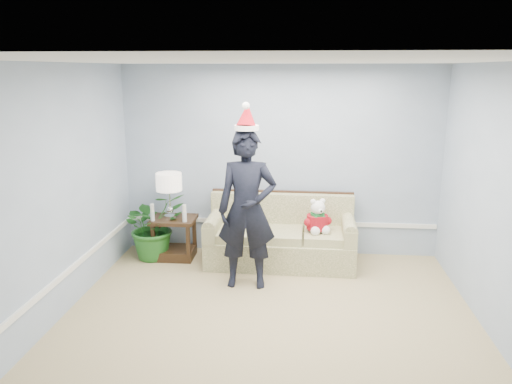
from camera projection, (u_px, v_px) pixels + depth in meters
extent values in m
cube|color=tan|center=(266.00, 340.00, 5.00)|extent=(4.50, 5.00, 0.02)
cube|color=white|center=(267.00, 60.00, 4.35)|extent=(4.50, 5.00, 0.02)
cube|color=#9FB1CB|center=(280.00, 161.00, 7.10)|extent=(4.50, 0.02, 2.70)
cube|color=#9FB1CB|center=(223.00, 361.00, 2.25)|extent=(4.50, 0.02, 2.70)
cube|color=#9FB1CB|center=(37.00, 203.00, 4.89)|extent=(0.02, 5.00, 2.70)
cube|color=white|center=(279.00, 222.00, 7.29)|extent=(4.48, 0.03, 0.06)
cube|color=white|center=(48.00, 288.00, 5.10)|extent=(0.03, 4.98, 0.06)
cube|color=#54632F|center=(280.00, 250.00, 6.90)|extent=(2.03, 0.89, 0.38)
cube|color=#54632F|center=(235.00, 233.00, 6.85)|extent=(0.60, 0.70, 0.12)
cube|color=#54632F|center=(280.00, 234.00, 6.79)|extent=(0.60, 0.70, 0.12)
cube|color=#54632F|center=(326.00, 236.00, 6.73)|extent=(0.60, 0.70, 0.12)
cube|color=#54632F|center=(282.00, 212.00, 7.10)|extent=(2.02, 0.22, 0.54)
cube|color=#321D12|center=(282.00, 192.00, 7.10)|extent=(2.01, 0.09, 0.05)
cube|color=#54632F|center=(214.00, 227.00, 6.91)|extent=(0.18, 0.87, 0.23)
cube|color=#54632F|center=(349.00, 231.00, 6.74)|extent=(0.18, 0.87, 0.23)
cube|color=#372314|center=(174.00, 220.00, 7.02)|extent=(0.62, 0.52, 0.05)
cube|color=#372314|center=(175.00, 253.00, 7.14)|extent=(0.56, 0.46, 0.14)
cube|color=#372314|center=(153.00, 242.00, 6.91)|extent=(0.05, 0.05, 0.59)
cube|color=#372314|center=(188.00, 243.00, 6.87)|extent=(0.05, 0.05, 0.59)
cube|color=#372314|center=(161.00, 233.00, 7.30)|extent=(0.05, 0.05, 0.59)
cube|color=#372314|center=(194.00, 234.00, 7.25)|extent=(0.05, 0.05, 0.59)
cylinder|color=silver|center=(170.00, 216.00, 7.04)|extent=(0.17, 0.17, 0.03)
sphere|color=silver|center=(170.00, 210.00, 7.01)|extent=(0.10, 0.10, 0.10)
cylinder|color=silver|center=(170.00, 199.00, 6.98)|extent=(0.03, 0.03, 0.36)
cylinder|color=silver|center=(169.00, 182.00, 6.92)|extent=(0.36, 0.36, 0.25)
cylinder|color=silver|center=(153.00, 216.00, 6.87)|extent=(0.06, 0.06, 0.13)
cylinder|color=white|center=(152.00, 208.00, 6.84)|extent=(0.05, 0.05, 0.11)
cylinder|color=silver|center=(185.00, 217.00, 6.82)|extent=(0.06, 0.06, 0.13)
cylinder|color=white|center=(184.00, 209.00, 6.80)|extent=(0.05, 0.05, 0.11)
imported|color=#20601F|center=(154.00, 225.00, 7.05)|extent=(1.14, 1.13, 0.96)
imported|color=black|center=(247.00, 210.00, 6.03)|extent=(0.73, 0.50, 1.95)
cylinder|color=white|center=(247.00, 128.00, 5.79)|extent=(0.32, 0.32, 0.06)
cone|color=#AE121F|center=(247.00, 115.00, 5.78)|extent=(0.27, 0.34, 0.33)
sphere|color=white|center=(246.00, 106.00, 5.65)|extent=(0.09, 0.09, 0.09)
sphere|color=white|center=(317.00, 222.00, 6.69)|extent=(0.27, 0.27, 0.27)
cylinder|color=#AE121F|center=(317.00, 222.00, 6.69)|extent=(0.37, 0.37, 0.19)
cylinder|color=#17692C|center=(318.00, 214.00, 6.67)|extent=(0.24, 0.24, 0.03)
sphere|color=white|center=(312.00, 231.00, 6.60)|extent=(0.12, 0.12, 0.12)
sphere|color=white|center=(323.00, 231.00, 6.59)|extent=(0.12, 0.12, 0.12)
sphere|color=white|center=(318.00, 208.00, 6.63)|extent=(0.19, 0.19, 0.19)
sphere|color=black|center=(318.00, 211.00, 6.53)|extent=(0.03, 0.03, 0.03)
sphere|color=white|center=(313.00, 201.00, 6.63)|extent=(0.07, 0.07, 0.07)
sphere|color=white|center=(323.00, 201.00, 6.62)|extent=(0.07, 0.07, 0.07)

